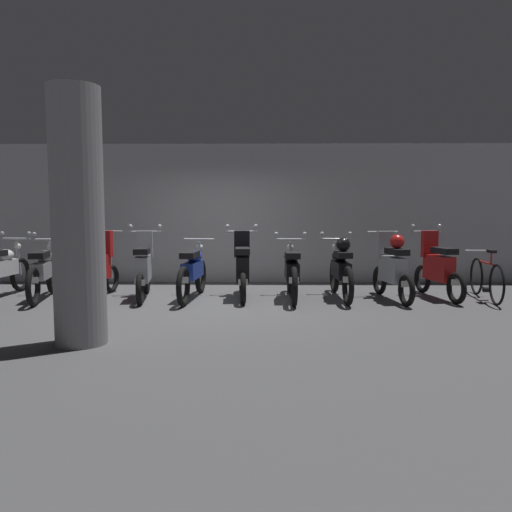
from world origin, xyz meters
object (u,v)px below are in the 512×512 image
(motorbike_slot_1, at_px, (43,271))
(support_pillar, at_px, (78,218))
(motorbike_slot_2, at_px, (97,268))
(motorbike_slot_7, at_px, (341,269))
(motorbike_slot_9, at_px, (437,268))
(motorbike_slot_8, at_px, (392,267))
(motorbike_slot_5, at_px, (242,268))
(motorbike_slot_4, at_px, (193,271))
(bicycle, at_px, (486,279))
(motorbike_slot_3, at_px, (143,269))
(motorbike_slot_6, at_px, (292,271))
(motorbike_slot_0, at_px, (0,268))

(motorbike_slot_1, relative_size, support_pillar, 0.66)
(motorbike_slot_2, xyz_separation_m, motorbike_slot_7, (4.30, -0.04, 0.00))
(motorbike_slot_9, bearing_deg, motorbike_slot_8, -165.49)
(motorbike_slot_5, xyz_separation_m, motorbike_slot_7, (1.73, -0.03, 0.00))
(motorbike_slot_4, relative_size, motorbike_slot_5, 1.16)
(motorbike_slot_7, height_order, bicycle, motorbike_slot_7)
(motorbike_slot_2, xyz_separation_m, support_pillar, (0.83, -3.03, 0.94))
(motorbike_slot_5, bearing_deg, motorbike_slot_3, -177.52)
(motorbike_slot_4, relative_size, motorbike_slot_6, 1.00)
(motorbike_slot_1, distance_m, support_pillar, 3.45)
(motorbike_slot_8, bearing_deg, motorbike_slot_1, -179.86)
(motorbike_slot_3, xyz_separation_m, support_pillar, (-0.02, -2.94, 0.94))
(motorbike_slot_3, bearing_deg, motorbike_slot_1, -176.87)
(motorbike_slot_0, height_order, motorbike_slot_9, motorbike_slot_9)
(motorbike_slot_1, bearing_deg, motorbike_slot_2, 12.06)
(motorbike_slot_5, relative_size, motorbike_slot_8, 1.00)
(motorbike_slot_0, height_order, bicycle, motorbike_slot_0)
(support_pillar, bearing_deg, motorbike_slot_5, 59.85)
(motorbike_slot_1, distance_m, motorbike_slot_4, 2.59)
(motorbike_slot_6, bearing_deg, support_pillar, -132.00)
(motorbike_slot_6, xyz_separation_m, motorbike_slot_9, (2.58, 0.18, 0.04))
(motorbike_slot_5, bearing_deg, motorbike_slot_0, 179.65)
(motorbike_slot_4, distance_m, motorbike_slot_8, 3.44)
(motorbike_slot_4, height_order, motorbike_slot_6, motorbike_slot_6)
(motorbike_slot_6, bearing_deg, motorbike_slot_3, 179.24)
(motorbike_slot_0, xyz_separation_m, motorbike_slot_6, (5.17, -0.14, -0.04))
(motorbike_slot_2, bearing_deg, motorbike_slot_8, -1.90)
(motorbike_slot_4, relative_size, motorbike_slot_7, 1.00)
(motorbike_slot_1, xyz_separation_m, support_pillar, (1.70, -2.84, 0.97))
(motorbike_slot_6, xyz_separation_m, support_pillar, (-2.62, -2.90, 0.97))
(motorbike_slot_2, bearing_deg, motorbike_slot_0, 179.70)
(motorbike_slot_0, distance_m, bicycle, 8.54)
(motorbike_slot_6, bearing_deg, motorbike_slot_0, 178.49)
(motorbike_slot_4, height_order, motorbike_slot_9, motorbike_slot_9)
(motorbike_slot_5, relative_size, motorbike_slot_6, 0.86)
(motorbike_slot_7, relative_size, bicycle, 1.13)
(motorbike_slot_6, distance_m, motorbike_slot_7, 0.87)
(motorbike_slot_3, xyz_separation_m, motorbike_slot_9, (5.17, 0.14, 0.00))
(motorbike_slot_7, bearing_deg, bicycle, -1.83)
(motorbike_slot_1, distance_m, motorbike_slot_5, 3.45)
(motorbike_slot_2, distance_m, motorbike_slot_6, 3.44)
(motorbike_slot_6, distance_m, motorbike_slot_9, 2.59)
(motorbike_slot_9, bearing_deg, motorbike_slot_5, -178.87)
(motorbike_slot_1, height_order, support_pillar, support_pillar)
(motorbike_slot_4, xyz_separation_m, motorbike_slot_6, (1.72, 0.00, 0.00))
(motorbike_slot_8, xyz_separation_m, motorbike_slot_9, (0.86, 0.22, -0.04))
(support_pillar, bearing_deg, motorbike_slot_4, 72.88)
(motorbike_slot_0, distance_m, motorbike_slot_5, 4.31)
(motorbike_slot_6, height_order, motorbike_slot_9, motorbike_slot_9)
(motorbike_slot_7, bearing_deg, motorbike_slot_2, 179.42)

